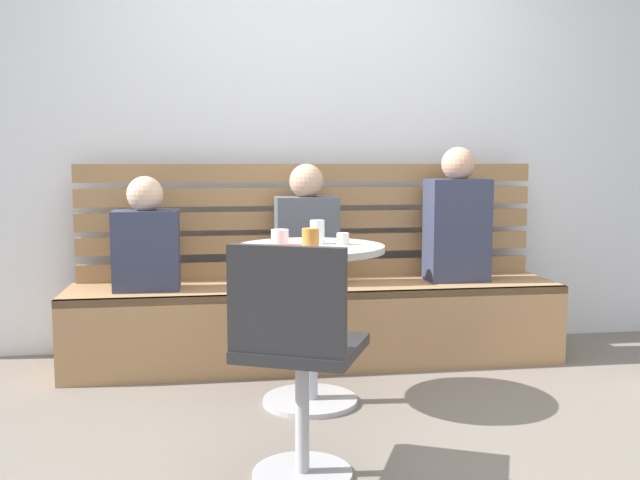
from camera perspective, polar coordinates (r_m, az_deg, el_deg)
name	(u,v)px	position (r m, az deg, el deg)	size (l,w,h in m)	color
ground	(361,448)	(2.89, 3.36, -16.45)	(8.00, 8.00, 0.00)	#70665B
back_wall	(306,106)	(4.29, -1.14, 10.82)	(5.20, 0.10, 2.90)	silver
booth_bench	(317,323)	(3.94, -0.26, -6.76)	(2.70, 0.52, 0.44)	#A87C51
booth_backrest	(311,220)	(4.09, -0.75, 1.60)	(2.65, 0.04, 0.66)	#9A7249
cafe_table	(310,293)	(3.23, -0.81, -4.33)	(0.68, 0.68, 0.74)	#ADADB2
white_chair	(296,354)	(2.44, -1.91, -9.19)	(0.53, 0.53, 0.85)	#ADADB2
person_adult	(457,221)	(4.08, 11.03, 1.51)	(0.34, 0.22, 0.76)	#333851
person_child_left	(307,231)	(3.89, -1.09, 0.72)	(0.34, 0.22, 0.67)	#4C515B
person_child_middle	(146,240)	(3.83, -13.88, -0.02)	(0.34, 0.22, 0.60)	#333851
cup_tumbler_orange	(310,240)	(2.96, -0.78, -0.01)	(0.07, 0.07, 0.10)	orange
cup_espresso_small	(343,239)	(3.21, 1.86, 0.09)	(0.06, 0.06, 0.06)	silver
cup_water_clear	(317,232)	(3.25, -0.22, 0.66)	(0.07, 0.07, 0.11)	white
cup_ceramic_white	(280,237)	(3.22, -3.27, 0.24)	(0.08, 0.08, 0.07)	white
plate_small	(281,247)	(3.08, -3.19, -0.58)	(0.17, 0.17, 0.01)	#DB4C42
phone_on_table	(248,246)	(3.17, -5.83, -0.45)	(0.07, 0.14, 0.01)	black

